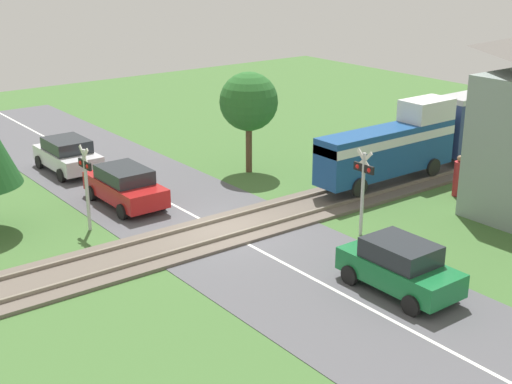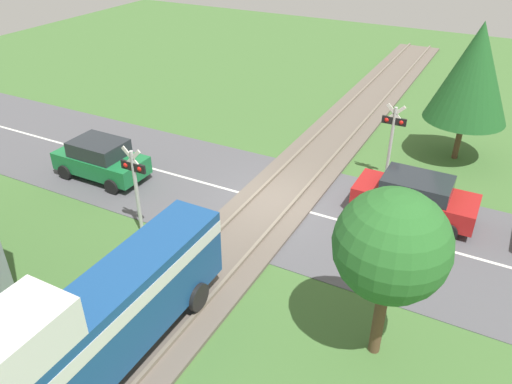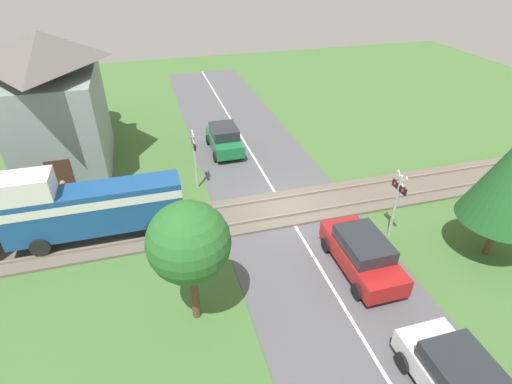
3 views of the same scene
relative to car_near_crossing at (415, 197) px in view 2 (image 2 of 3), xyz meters
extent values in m
plane|color=#426B33|center=(4.59, 1.44, -0.80)|extent=(60.00, 60.00, 0.00)
cube|color=#515156|center=(4.59, 1.44, -0.79)|extent=(48.00, 6.40, 0.02)
cube|color=silver|center=(4.59, 1.44, -0.77)|extent=(48.00, 0.12, 0.00)
cube|color=#665B51|center=(4.59, 1.44, -0.74)|extent=(2.80, 48.00, 0.12)
cube|color=slate|center=(3.87, 1.44, -0.62)|extent=(0.10, 48.00, 0.12)
cube|color=slate|center=(5.31, 1.44, -0.62)|extent=(0.10, 48.00, 0.12)
cube|color=navy|center=(4.59, 9.59, 0.77)|extent=(1.35, 6.90, 1.90)
cube|color=silver|center=(4.59, 9.59, 1.30)|extent=(1.37, 6.90, 0.36)
cube|color=silver|center=(4.59, 11.93, 2.17)|extent=(1.35, 2.21, 0.90)
cylinder|color=black|center=(3.87, 7.38, -0.18)|extent=(0.14, 0.76, 0.76)
cylinder|color=black|center=(5.31, 7.38, -0.18)|extent=(0.14, 0.76, 0.76)
cube|color=#A81919|center=(0.00, 0.00, -0.15)|extent=(4.03, 1.67, 0.70)
cube|color=#23282D|center=(0.00, 0.00, 0.46)|extent=(2.22, 1.53, 0.52)
cylinder|color=black|center=(1.31, 0.83, -0.50)|extent=(0.60, 0.18, 0.60)
cylinder|color=black|center=(1.31, -0.83, -0.50)|extent=(0.60, 0.18, 0.60)
cylinder|color=black|center=(-1.31, 0.83, -0.50)|extent=(0.60, 0.18, 0.60)
cylinder|color=black|center=(-1.31, -0.83, -0.50)|extent=(0.60, 0.18, 0.60)
cube|color=#197038|center=(11.37, 2.88, -0.15)|extent=(3.65, 1.60, 0.69)
cube|color=#23282D|center=(11.37, 2.88, 0.48)|extent=(2.01, 1.48, 0.58)
cylinder|color=black|center=(10.19, 2.08, -0.50)|extent=(0.60, 0.18, 0.60)
cylinder|color=black|center=(10.19, 3.68, -0.50)|extent=(0.60, 0.18, 0.60)
cylinder|color=black|center=(12.56, 2.08, -0.50)|extent=(0.60, 0.18, 0.60)
cylinder|color=black|center=(12.56, 3.68, -0.50)|extent=(0.60, 0.18, 0.60)
cylinder|color=#B7B7B7|center=(1.52, -2.21, 0.69)|extent=(0.12, 0.12, 2.96)
cube|color=black|center=(1.52, -2.21, 1.63)|extent=(0.90, 0.08, 0.28)
sphere|color=red|center=(1.25, -2.21, 1.63)|extent=(0.18, 0.18, 0.18)
sphere|color=red|center=(1.79, -2.21, 1.63)|extent=(0.18, 0.18, 0.18)
cube|color=silver|center=(1.52, -2.21, 1.92)|extent=(0.72, 0.04, 0.72)
cube|color=silver|center=(1.52, -2.21, 1.92)|extent=(0.72, 0.04, 0.72)
cylinder|color=#B7B7B7|center=(7.66, 5.09, 0.69)|extent=(0.12, 0.12, 2.96)
cube|color=black|center=(7.66, 5.09, 1.63)|extent=(0.90, 0.08, 0.28)
sphere|color=red|center=(7.93, 5.09, 1.63)|extent=(0.18, 0.18, 0.18)
sphere|color=red|center=(7.39, 5.09, 1.63)|extent=(0.18, 0.18, 0.18)
cube|color=silver|center=(7.66, 5.09, 1.92)|extent=(0.72, 0.04, 0.72)
cube|color=silver|center=(7.66, 5.09, 1.92)|extent=(0.72, 0.04, 0.72)
cylinder|color=brown|center=(-0.54, 6.38, 0.25)|extent=(0.28, 0.28, 2.09)
sphere|color=#286628|center=(-0.54, 6.38, 2.38)|extent=(2.55, 2.55, 2.55)
cylinder|color=brown|center=(-0.57, -5.35, 0.08)|extent=(0.24, 0.24, 1.76)
cone|color=#1E5623|center=(-0.57, -5.35, 2.89)|extent=(3.22, 3.22, 3.86)
camera|label=1|loc=(23.69, -11.74, 8.77)|focal=50.00mm
camera|label=2|loc=(-1.97, 15.24, 8.80)|focal=35.00mm
camera|label=3|loc=(-9.91, 6.95, 9.96)|focal=28.00mm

